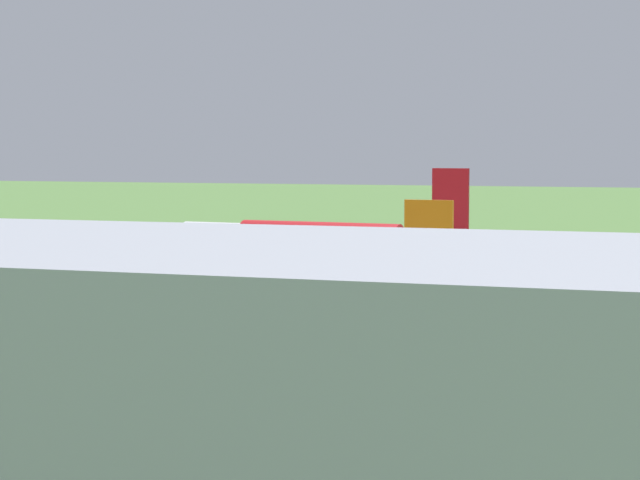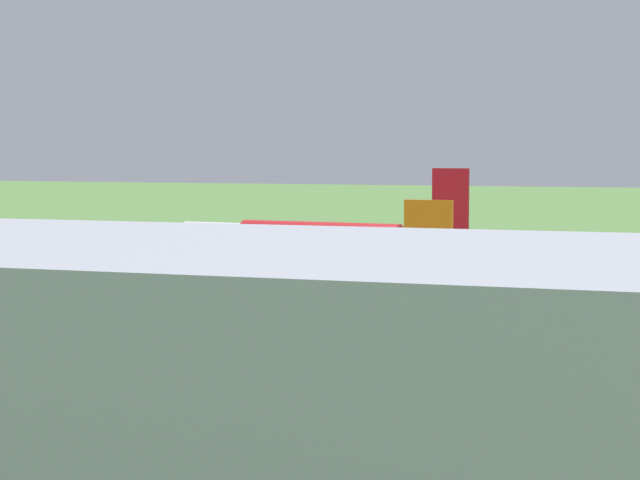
{
  "view_description": "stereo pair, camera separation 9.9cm",
  "coord_description": "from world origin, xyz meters",
  "px_view_note": "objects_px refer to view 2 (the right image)",
  "views": [
    {
      "loc": [
        -71.0,
        174.07,
        18.9
      ],
      "look_at": [
        -10.77,
        0.0,
        4.5
      ],
      "focal_mm": 66.79,
      "sensor_mm": 36.0,
      "label": 1
    },
    {
      "loc": [
        -71.09,
        174.03,
        18.9
      ],
      "look_at": [
        -10.77,
        0.0,
        4.5
      ],
      "focal_mm": 66.79,
      "sensor_mm": 36.0,
      "label": 2
    }
  ],
  "objects_px": {
    "service_car_followme": "(105,263)",
    "airliner_parked_mid": "(84,284)",
    "airliner_main": "(322,241)",
    "traffic_cone_orange": "(244,240)",
    "no_stopping_sign": "(272,236)",
    "airliner_parked_near": "(617,313)"
  },
  "relations": [
    {
      "from": "service_car_followme",
      "to": "airliner_parked_mid",
      "type": "bearing_deg",
      "value": 116.81
    },
    {
      "from": "airliner_parked_mid",
      "to": "traffic_cone_orange",
      "type": "distance_m",
      "value": 107.03
    },
    {
      "from": "airliner_parked_near",
      "to": "airliner_parked_mid",
      "type": "distance_m",
      "value": 59.39
    },
    {
      "from": "airliner_main",
      "to": "airliner_parked_near",
      "type": "bearing_deg",
      "value": 128.44
    },
    {
      "from": "airliner_parked_near",
      "to": "service_car_followme",
      "type": "height_order",
      "value": "airliner_parked_near"
    },
    {
      "from": "no_stopping_sign",
      "to": "airliner_parked_near",
      "type": "bearing_deg",
      "value": 125.42
    },
    {
      "from": "traffic_cone_orange",
      "to": "service_car_followme",
      "type": "bearing_deg",
      "value": 90.26
    },
    {
      "from": "service_car_followme",
      "to": "no_stopping_sign",
      "type": "bearing_deg",
      "value": -97.97
    },
    {
      "from": "airliner_main",
      "to": "traffic_cone_orange",
      "type": "relative_size",
      "value": 98.46
    },
    {
      "from": "no_stopping_sign",
      "to": "traffic_cone_orange",
      "type": "bearing_deg",
      "value": -29.12
    },
    {
      "from": "no_stopping_sign",
      "to": "traffic_cone_orange",
      "type": "relative_size",
      "value": 4.66
    },
    {
      "from": "no_stopping_sign",
      "to": "traffic_cone_orange",
      "type": "height_order",
      "value": "no_stopping_sign"
    },
    {
      "from": "airliner_parked_near",
      "to": "no_stopping_sign",
      "type": "bearing_deg",
      "value": -54.58
    },
    {
      "from": "service_car_followme",
      "to": "traffic_cone_orange",
      "type": "relative_size",
      "value": 8.25
    },
    {
      "from": "airliner_parked_near",
      "to": "traffic_cone_orange",
      "type": "distance_m",
      "value": 138.35
    },
    {
      "from": "no_stopping_sign",
      "to": "airliner_main",
      "type": "bearing_deg",
      "value": 120.49
    },
    {
      "from": "airliner_parked_near",
      "to": "service_car_followme",
      "type": "xyz_separation_m",
      "value": [
        82.93,
        -53.51,
        -2.93
      ]
    },
    {
      "from": "airliner_parked_mid",
      "to": "no_stopping_sign",
      "type": "xyz_separation_m",
      "value": [
        16.49,
        -99.96,
        -2.03
      ]
    },
    {
      "from": "traffic_cone_orange",
      "to": "airliner_parked_mid",
      "type": "bearing_deg",
      "value": 103.04
    },
    {
      "from": "traffic_cone_orange",
      "to": "airliner_main",
      "type": "bearing_deg",
      "value": 124.91
    },
    {
      "from": "airliner_main",
      "to": "airliner_parked_mid",
      "type": "relative_size",
      "value": 1.21
    },
    {
      "from": "airliner_main",
      "to": "no_stopping_sign",
      "type": "relative_size",
      "value": 21.11
    }
  ]
}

